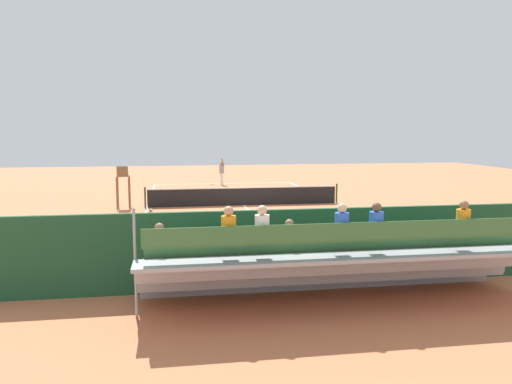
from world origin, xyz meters
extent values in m
plane|color=#CC7047|center=(0.00, 0.00, 0.00)|extent=(60.00, 60.00, 0.00)
cube|color=white|center=(0.00, -11.00, 0.00)|extent=(10.00, 0.10, 0.01)
cube|color=white|center=(0.00, 11.00, 0.00)|extent=(10.00, 0.10, 0.01)
cube|color=white|center=(-5.00, 0.00, 0.00)|extent=(0.10, 22.00, 0.01)
cube|color=white|center=(5.00, 0.00, 0.00)|extent=(0.10, 22.00, 0.01)
cube|color=white|center=(0.00, -6.05, 0.00)|extent=(7.50, 0.10, 0.01)
cube|color=white|center=(0.00, 6.05, 0.00)|extent=(7.50, 0.10, 0.01)
cube|color=white|center=(0.00, 0.00, 0.00)|extent=(0.10, 12.10, 0.01)
cube|color=white|center=(0.00, -11.00, 0.00)|extent=(0.10, 0.30, 0.01)
cube|color=black|center=(0.00, 0.00, 0.46)|extent=(10.00, 0.02, 0.91)
cube|color=white|center=(0.00, 0.00, 0.94)|extent=(10.00, 0.04, 0.06)
cylinder|color=#2D5133|center=(-5.10, 0.00, 0.54)|extent=(0.10, 0.10, 1.07)
cylinder|color=#2D5133|center=(5.10, 0.00, 0.54)|extent=(0.10, 0.10, 1.07)
cube|color=#1E4C2D|center=(0.00, 14.00, 1.00)|extent=(18.00, 0.16, 2.00)
cube|color=#9EA0A5|center=(0.00, 14.35, 0.23)|extent=(9.00, 0.10, 0.45)
cube|color=#9EA0A5|center=(0.00, 14.70, 0.41)|extent=(9.00, 0.80, 0.08)
cube|color=#9EA0A5|center=(0.00, 14.32, 0.23)|extent=(9.00, 0.04, 0.45)
cube|color=#386B38|center=(0.00, 14.80, 0.83)|extent=(8.60, 0.36, 0.04)
cube|color=#386B38|center=(0.00, 14.98, 1.03)|extent=(8.60, 0.03, 0.36)
cube|color=#9EA0A5|center=(0.00, 15.50, 0.86)|extent=(9.00, 0.80, 0.08)
cube|color=#9EA0A5|center=(0.00, 15.12, 0.68)|extent=(9.00, 0.04, 0.45)
cube|color=#386B38|center=(0.00, 15.60, 1.28)|extent=(8.60, 0.36, 0.04)
cube|color=#386B38|center=(0.00, 15.78, 1.48)|extent=(8.60, 0.03, 0.36)
cube|color=#9EA0A5|center=(0.00, 16.30, 1.31)|extent=(9.00, 0.80, 0.08)
cube|color=#9EA0A5|center=(0.00, 15.92, 1.12)|extent=(9.00, 0.04, 0.45)
cube|color=#386B38|center=(0.00, 16.40, 1.73)|extent=(8.60, 0.36, 0.04)
cube|color=#386B38|center=(0.00, 16.58, 1.93)|extent=(8.60, 0.03, 0.36)
cylinder|color=#9EA0A5|center=(4.50, 15.50, 1.18)|extent=(0.06, 0.06, 2.35)
cube|color=#2D2D33|center=(2.58, 16.23, 1.77)|extent=(0.32, 0.40, 0.12)
cylinder|color=orange|center=(2.58, 16.35, 2.06)|extent=(0.30, 0.30, 0.45)
sphere|color=tan|center=(2.58, 16.35, 2.38)|extent=(0.20, 0.20, 0.20)
cube|color=#2D2D33|center=(1.90, 16.23, 1.77)|extent=(0.32, 0.40, 0.12)
cylinder|color=white|center=(1.90, 16.35, 2.06)|extent=(0.30, 0.30, 0.45)
sphere|color=beige|center=(1.90, 16.35, 2.38)|extent=(0.20, 0.20, 0.20)
cube|color=#2D2D33|center=(1.14, 15.43, 1.32)|extent=(0.32, 0.40, 0.12)
cylinder|color=pink|center=(1.14, 15.55, 1.60)|extent=(0.30, 0.30, 0.45)
sphere|color=#8C6647|center=(1.14, 15.55, 1.93)|extent=(0.20, 0.20, 0.20)
cube|color=#2D2D33|center=(-0.55, 16.23, 1.77)|extent=(0.32, 0.40, 0.12)
cylinder|color=blue|center=(-0.55, 16.35, 2.06)|extent=(0.30, 0.30, 0.45)
sphere|color=brown|center=(-0.55, 16.35, 2.38)|extent=(0.20, 0.20, 0.20)
cube|color=#2D2D33|center=(0.21, 16.23, 1.77)|extent=(0.32, 0.40, 0.12)
cylinder|color=blue|center=(0.21, 16.35, 2.06)|extent=(0.30, 0.30, 0.45)
sphere|color=beige|center=(0.21, 16.35, 2.38)|extent=(0.20, 0.20, 0.20)
cube|color=#2D2D33|center=(-2.55, 16.23, 1.77)|extent=(0.32, 0.40, 0.12)
cylinder|color=orange|center=(-2.55, 16.35, 2.06)|extent=(0.30, 0.30, 0.45)
sphere|color=#8C6647|center=(-2.55, 16.35, 2.38)|extent=(0.20, 0.20, 0.20)
cube|color=#2D2D33|center=(-0.16, 14.63, 0.87)|extent=(0.32, 0.40, 0.12)
cylinder|color=yellow|center=(-0.16, 14.75, 1.16)|extent=(0.30, 0.30, 0.45)
sphere|color=brown|center=(-0.16, 14.75, 1.48)|extent=(0.20, 0.20, 0.20)
cube|color=#2D2D33|center=(3.98, 15.43, 1.32)|extent=(0.32, 0.40, 0.12)
cylinder|color=orange|center=(3.98, 15.55, 1.60)|extent=(0.30, 0.30, 0.45)
sphere|color=#8C6647|center=(3.98, 15.55, 1.93)|extent=(0.20, 0.20, 0.20)
cylinder|color=brown|center=(5.90, -0.58, 0.80)|extent=(0.07, 0.07, 1.60)
cylinder|color=brown|center=(6.50, -0.58, 0.80)|extent=(0.07, 0.07, 1.60)
cylinder|color=brown|center=(5.90, 0.02, 0.80)|extent=(0.07, 0.07, 1.60)
cylinder|color=brown|center=(6.50, 0.02, 0.80)|extent=(0.07, 0.07, 1.60)
cube|color=brown|center=(6.20, -0.28, 1.63)|extent=(0.56, 0.56, 0.06)
cube|color=brown|center=(6.20, -0.04, 1.90)|extent=(0.56, 0.06, 0.48)
cube|color=brown|center=(5.94, -0.28, 1.78)|extent=(0.04, 0.48, 0.04)
cube|color=brown|center=(6.46, -0.28, 1.78)|extent=(0.04, 0.48, 0.04)
cube|color=#9E754C|center=(-2.12, 13.20, 0.45)|extent=(1.80, 0.40, 0.05)
cylinder|color=#9E754C|center=(-2.87, 13.20, 0.23)|extent=(0.06, 0.06, 0.45)
cylinder|color=#9E754C|center=(-1.37, 13.20, 0.23)|extent=(0.06, 0.06, 0.45)
cube|color=#9E754C|center=(-2.12, 13.38, 0.75)|extent=(1.80, 0.04, 0.36)
cube|color=black|center=(-0.70, 13.40, 0.18)|extent=(0.90, 0.36, 0.36)
cylinder|color=white|center=(0.24, -10.15, 0.42)|extent=(0.14, 0.14, 0.85)
cylinder|color=white|center=(0.18, -9.94, 0.42)|extent=(0.14, 0.14, 0.85)
cylinder|color=#9399A3|center=(0.21, -10.04, 1.15)|extent=(0.45, 0.45, 0.60)
sphere|color=#8C6647|center=(0.21, -10.04, 1.56)|extent=(0.22, 0.22, 0.22)
cylinder|color=#8C6647|center=(0.14, -9.83, 1.65)|extent=(0.26, 0.16, 0.55)
cylinder|color=#8C6647|center=(0.28, -10.25, 1.18)|extent=(0.11, 0.11, 0.50)
cylinder|color=black|center=(0.84, -10.32, 0.01)|extent=(0.15, 0.27, 0.03)
torus|color=#D8CC4C|center=(0.96, -10.57, 0.01)|extent=(0.41, 0.41, 0.02)
cylinder|color=white|center=(0.96, -10.57, 0.01)|extent=(0.25, 0.25, 0.00)
sphere|color=#CCDB33|center=(2.67, -8.98, 0.03)|extent=(0.07, 0.07, 0.07)
sphere|color=#CCDB33|center=(-0.79, -8.69, 0.03)|extent=(0.07, 0.07, 0.07)
cylinder|color=#232328|center=(4.41, 13.18, 0.42)|extent=(0.14, 0.14, 0.85)
cylinder|color=#232328|center=(4.36, 12.97, 0.42)|extent=(0.14, 0.14, 0.85)
cylinder|color=blue|center=(4.38, 13.07, 1.15)|extent=(0.44, 0.44, 0.60)
sphere|color=tan|center=(4.38, 13.07, 1.56)|extent=(0.22, 0.22, 0.22)
cylinder|color=tan|center=(4.33, 12.86, 1.65)|extent=(0.26, 0.15, 0.55)
cylinder|color=tan|center=(4.44, 13.29, 1.18)|extent=(0.11, 0.11, 0.50)
camera|label=1|loc=(3.66, 26.38, 4.01)|focal=35.73mm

